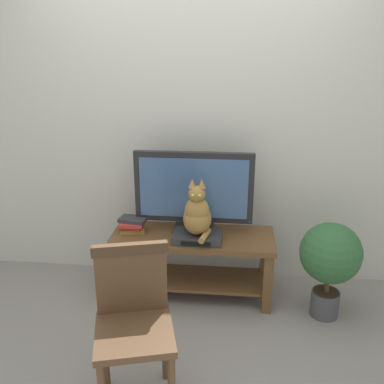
% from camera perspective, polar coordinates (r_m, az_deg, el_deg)
% --- Properties ---
extents(ground_plane, '(12.00, 12.00, 0.00)m').
position_cam_1_polar(ground_plane, '(3.13, -1.46, -18.34)').
color(ground_plane, gray).
extents(back_wall, '(7.00, 0.12, 2.80)m').
position_cam_1_polar(back_wall, '(3.43, 0.31, 10.85)').
color(back_wall, beige).
rests_on(back_wall, ground).
extents(tv_stand, '(1.24, 0.47, 0.51)m').
position_cam_1_polar(tv_stand, '(3.36, 0.09, -8.19)').
color(tv_stand, brown).
rests_on(tv_stand, ground).
extents(tv, '(0.90, 0.20, 0.63)m').
position_cam_1_polar(tv, '(3.24, 0.23, 0.23)').
color(tv, black).
rests_on(tv, tv_stand).
extents(media_box, '(0.36, 0.24, 0.06)m').
position_cam_1_polar(media_box, '(3.20, 0.70, -5.96)').
color(media_box, '#2D2D30').
rests_on(media_box, tv_stand).
extents(cat, '(0.21, 0.30, 0.44)m').
position_cam_1_polar(cat, '(3.11, 0.71, -2.91)').
color(cat, olive).
rests_on(cat, media_box).
extents(wooden_chair, '(0.50, 0.50, 0.90)m').
position_cam_1_polar(wooden_chair, '(2.41, -7.79, -15.85)').
color(wooden_chair, '#513823').
rests_on(wooden_chair, ground).
extents(book_stack, '(0.22, 0.19, 0.11)m').
position_cam_1_polar(book_stack, '(3.37, -7.92, -4.27)').
color(book_stack, olive).
rests_on(book_stack, tv_stand).
extents(potted_plant, '(0.43, 0.43, 0.73)m').
position_cam_1_polar(potted_plant, '(3.21, 17.86, -8.34)').
color(potted_plant, '#47474C').
rests_on(potted_plant, ground).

